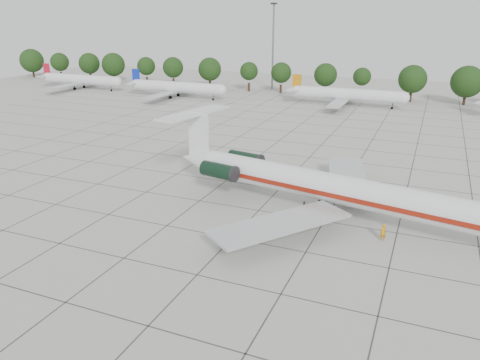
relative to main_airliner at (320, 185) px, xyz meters
The scene contains 9 objects.
ground 7.97m from the main_airliner, 164.05° to the right, with size 260.00×260.00×0.00m, color #B3B3AC.
apron_joints 15.16m from the main_airliner, 117.68° to the left, with size 170.00×170.00×0.02m, color #383838.
main_airliner is the anchor object (origin of this frame).
ground_crew 9.37m from the main_airliner, 28.80° to the right, with size 0.69×0.45×1.89m, color #CA8A0B.
bg_airliner_a 113.47m from the main_airliner, 144.13° to the left, with size 28.24×27.20×7.40m.
bg_airliner_b 85.37m from the main_airliner, 131.27° to the left, with size 28.24×27.20×7.40m.
bg_airliner_c 70.74m from the main_airliner, 98.06° to the left, with size 28.24×27.20×7.40m.
tree_line 85.12m from the main_airliner, 102.58° to the left, with size 249.86×8.44×10.22m.
floodlight_mast 97.88m from the main_airliner, 112.25° to the left, with size 1.60×1.60×25.45m.
Camera 1 is at (17.94, -48.74, 22.45)m, focal length 35.00 mm.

